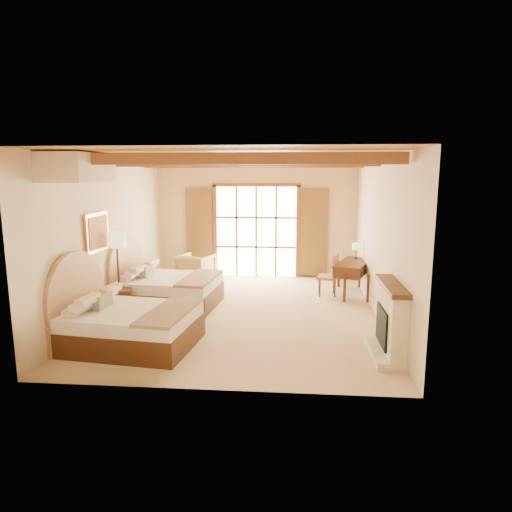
# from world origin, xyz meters

# --- Properties ---
(floor) EXTENTS (7.00, 7.00, 0.00)m
(floor) POSITION_xyz_m (0.00, 0.00, 0.00)
(floor) COLOR tan
(floor) RESTS_ON ground
(wall_back) EXTENTS (5.50, 0.00, 5.50)m
(wall_back) POSITION_xyz_m (0.00, 3.50, 1.60)
(wall_back) COLOR beige
(wall_back) RESTS_ON ground
(wall_left) EXTENTS (0.00, 7.00, 7.00)m
(wall_left) POSITION_xyz_m (-2.75, 0.00, 1.60)
(wall_left) COLOR beige
(wall_left) RESTS_ON ground
(wall_right) EXTENTS (0.00, 7.00, 7.00)m
(wall_right) POSITION_xyz_m (2.75, 0.00, 1.60)
(wall_right) COLOR beige
(wall_right) RESTS_ON ground
(ceiling) EXTENTS (7.00, 7.00, 0.00)m
(ceiling) POSITION_xyz_m (0.00, 0.00, 3.20)
(ceiling) COLOR #B07731
(ceiling) RESTS_ON ground
(ceiling_beams) EXTENTS (5.39, 4.60, 0.18)m
(ceiling_beams) POSITION_xyz_m (0.00, 0.00, 3.08)
(ceiling_beams) COLOR brown
(ceiling_beams) RESTS_ON ceiling
(french_doors) EXTENTS (3.95, 0.08, 2.60)m
(french_doors) POSITION_xyz_m (0.00, 3.44, 1.25)
(french_doors) COLOR white
(french_doors) RESTS_ON ground
(fireplace) EXTENTS (0.46, 1.40, 1.16)m
(fireplace) POSITION_xyz_m (2.60, -2.00, 0.51)
(fireplace) COLOR beige
(fireplace) RESTS_ON ground
(painting) EXTENTS (0.06, 0.95, 0.75)m
(painting) POSITION_xyz_m (-2.70, -0.75, 1.75)
(painting) COLOR #C58037
(painting) RESTS_ON wall_left
(canopy_valance) EXTENTS (0.70, 1.40, 0.45)m
(canopy_valance) POSITION_xyz_m (-2.40, -2.00, 2.95)
(canopy_valance) COLOR beige
(canopy_valance) RESTS_ON ceiling
(bed_near) EXTENTS (2.27, 1.82, 1.38)m
(bed_near) POSITION_xyz_m (-1.80, -2.04, 0.42)
(bed_near) COLOR #4A2B15
(bed_near) RESTS_ON floor
(bed_far) EXTENTS (2.24, 1.77, 1.38)m
(bed_far) POSITION_xyz_m (-1.81, 0.36, 0.42)
(bed_far) COLOR #4A2B15
(bed_far) RESTS_ON floor
(nightstand) EXTENTS (0.61, 0.61, 0.58)m
(nightstand) POSITION_xyz_m (-2.43, -0.53, 0.29)
(nightstand) COLOR #4A2B15
(nightstand) RESTS_ON floor
(floor_lamp) EXTENTS (0.36, 0.36, 1.70)m
(floor_lamp) POSITION_xyz_m (-2.50, -0.34, 1.45)
(floor_lamp) COLOR #35231A
(floor_lamp) RESTS_ON floor
(armchair) EXTENTS (1.04, 1.06, 0.77)m
(armchair) POSITION_xyz_m (-1.52, 2.44, 0.39)
(armchair) COLOR tan
(armchair) RESTS_ON floor
(ottoman) EXTENTS (0.51, 0.51, 0.36)m
(ottoman) POSITION_xyz_m (-1.10, 2.12, 0.18)
(ottoman) COLOR tan
(ottoman) RESTS_ON floor
(desk) EXTENTS (1.09, 1.59, 0.79)m
(desk) POSITION_xyz_m (2.47, 1.65, 0.42)
(desk) COLOR #4A2B15
(desk) RESTS_ON floor
(desk_chair) EXTENTS (0.55, 0.55, 0.99)m
(desk_chair) POSITION_xyz_m (1.88, 1.51, 0.31)
(desk_chair) COLOR #A57343
(desk_chair) RESTS_ON floor
(desk_lamp) EXTENTS (0.19, 0.19, 0.38)m
(desk_lamp) POSITION_xyz_m (2.57, 2.07, 1.08)
(desk_lamp) COLOR #35231A
(desk_lamp) RESTS_ON desk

